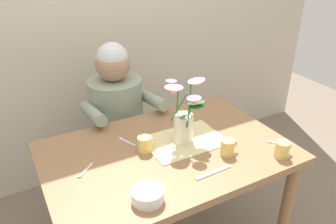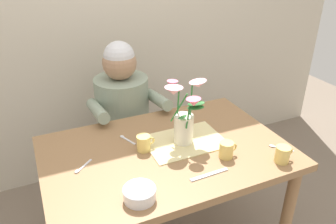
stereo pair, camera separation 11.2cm
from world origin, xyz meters
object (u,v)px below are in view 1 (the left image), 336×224
(seated_person, at_px, (118,127))
(coffee_cup, at_px, (282,149))
(ceramic_bowl, at_px, (148,195))
(tea_cup, at_px, (145,144))
(flower_vase, at_px, (184,114))
(dinner_knife, at_px, (213,172))
(ceramic_mug, at_px, (228,147))

(seated_person, bearing_deg, coffee_cup, -66.21)
(ceramic_bowl, relative_size, tea_cup, 1.46)
(flower_vase, height_order, tea_cup, flower_vase)
(ceramic_bowl, distance_m, dinner_knife, 0.33)
(ceramic_mug, distance_m, tea_cup, 0.40)
(seated_person, relative_size, coffee_cup, 12.20)
(flower_vase, height_order, coffee_cup, flower_vase)
(ceramic_mug, height_order, tea_cup, same)
(coffee_cup, bearing_deg, dinner_knife, 171.94)
(dinner_knife, distance_m, ceramic_mug, 0.17)
(dinner_knife, xyz_separation_m, tea_cup, (-0.19, 0.30, 0.04))
(tea_cup, bearing_deg, coffee_cup, -32.61)
(flower_vase, xyz_separation_m, ceramic_bowl, (-0.35, -0.31, -0.13))
(seated_person, xyz_separation_m, tea_cup, (-0.07, -0.57, 0.22))
(flower_vase, distance_m, ceramic_bowl, 0.49)
(coffee_cup, bearing_deg, flower_vase, 135.11)
(ceramic_bowl, bearing_deg, seated_person, 77.10)
(ceramic_mug, bearing_deg, ceramic_bowl, -167.33)
(seated_person, bearing_deg, tea_cup, -100.54)
(seated_person, distance_m, tea_cup, 0.62)
(seated_person, height_order, dinner_knife, seated_person)
(seated_person, bearing_deg, ceramic_bowl, -106.92)
(ceramic_mug, xyz_separation_m, coffee_cup, (0.22, -0.14, 0.00))
(seated_person, xyz_separation_m, ceramic_mug, (0.27, -0.79, 0.22))
(ceramic_bowl, bearing_deg, coffee_cup, -2.66)
(ceramic_bowl, xyz_separation_m, dinner_knife, (0.33, 0.02, -0.03))
(dinner_knife, relative_size, coffee_cup, 2.04)
(flower_vase, distance_m, coffee_cup, 0.50)
(seated_person, xyz_separation_m, dinner_knife, (0.13, -0.88, 0.18))
(flower_vase, relative_size, coffee_cup, 3.45)
(dinner_knife, distance_m, coffee_cup, 0.37)
(ceramic_bowl, distance_m, ceramic_mug, 0.49)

